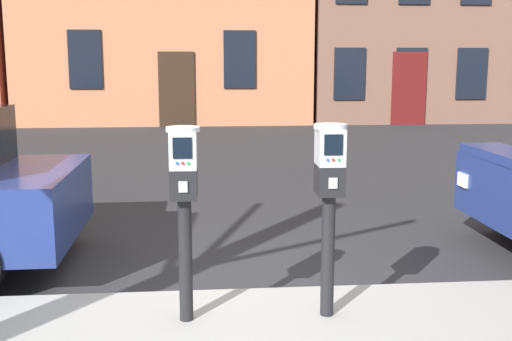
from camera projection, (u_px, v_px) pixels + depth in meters
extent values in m
plane|color=#28282B|center=(217.00, 318.00, 4.57)|extent=(160.00, 160.00, 0.00)
cylinder|color=black|center=(185.00, 260.00, 4.12)|extent=(0.09, 0.09, 0.83)
cube|color=black|center=(184.00, 183.00, 4.03)|extent=(0.17, 0.24, 0.19)
cube|color=#A5A8AD|center=(183.00, 187.00, 3.91)|extent=(0.06, 0.01, 0.07)
cube|color=#B7BABF|center=(183.00, 150.00, 3.99)|extent=(0.17, 0.23, 0.24)
cube|color=black|center=(182.00, 148.00, 3.87)|extent=(0.12, 0.01, 0.13)
cylinder|color=blue|center=(177.00, 163.00, 3.88)|extent=(0.02, 0.01, 0.02)
cylinder|color=red|center=(183.00, 163.00, 3.89)|extent=(0.02, 0.01, 0.02)
cylinder|color=green|center=(188.00, 163.00, 3.89)|extent=(0.02, 0.01, 0.02)
cylinder|color=#B7BABF|center=(183.00, 129.00, 3.97)|extent=(0.22, 0.22, 0.03)
cylinder|color=black|center=(328.00, 255.00, 4.20)|extent=(0.09, 0.09, 0.84)
cube|color=black|center=(329.00, 179.00, 4.11)|extent=(0.17, 0.24, 0.19)
cube|color=#A5A8AD|center=(333.00, 183.00, 3.99)|extent=(0.06, 0.01, 0.07)
cube|color=#B7BABF|center=(330.00, 147.00, 4.07)|extent=(0.17, 0.23, 0.24)
cube|color=black|center=(334.00, 145.00, 3.95)|extent=(0.12, 0.01, 0.13)
cylinder|color=blue|center=(328.00, 160.00, 3.96)|extent=(0.02, 0.01, 0.02)
cylinder|color=red|center=(333.00, 160.00, 3.97)|extent=(0.02, 0.01, 0.02)
cylinder|color=green|center=(339.00, 160.00, 3.97)|extent=(0.02, 0.01, 0.02)
cylinder|color=#B7BABF|center=(330.00, 126.00, 4.05)|extent=(0.22, 0.22, 0.03)
cube|color=white|center=(463.00, 180.00, 6.53)|extent=(0.04, 0.20, 0.14)
cylinder|color=black|center=(20.00, 212.00, 6.40)|extent=(0.64, 0.23, 0.64)
cube|color=black|center=(85.00, 59.00, 17.24)|extent=(0.90, 0.06, 1.60)
cube|color=black|center=(240.00, 59.00, 17.61)|extent=(0.90, 0.06, 1.60)
cube|color=black|center=(177.00, 90.00, 17.60)|extent=(1.00, 0.07, 2.10)
cube|color=black|center=(349.00, 74.00, 17.96)|extent=(0.90, 0.06, 1.48)
cube|color=black|center=(411.00, 74.00, 18.12)|extent=(0.90, 0.06, 1.48)
cube|color=black|center=(472.00, 74.00, 18.27)|extent=(0.90, 0.06, 1.48)
cube|color=#591414|center=(409.00, 89.00, 18.19)|extent=(1.00, 0.07, 2.10)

